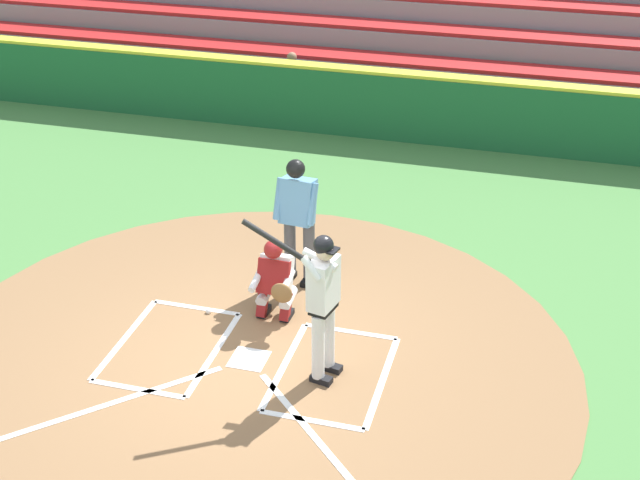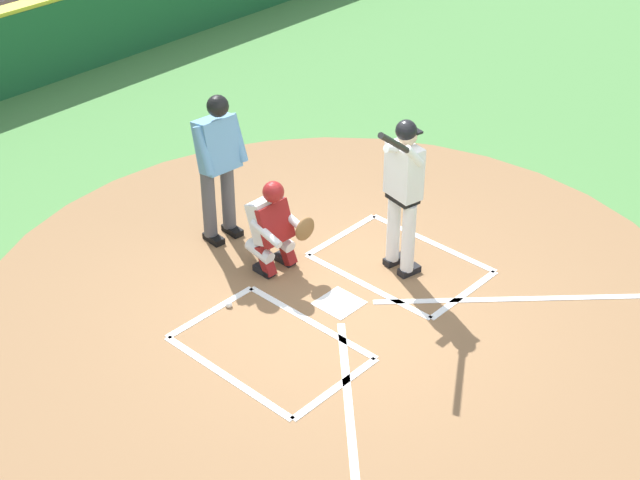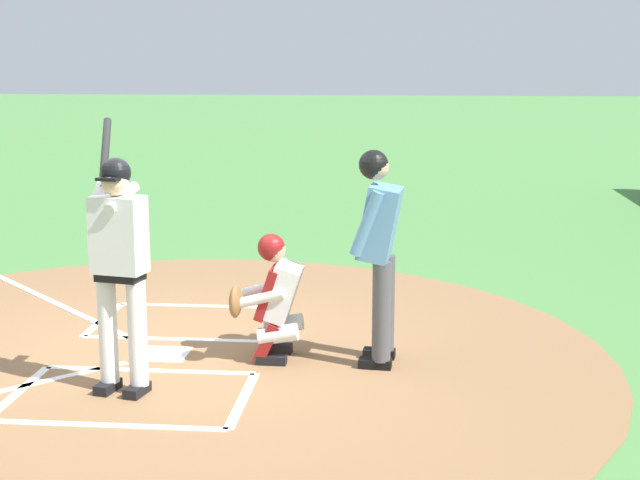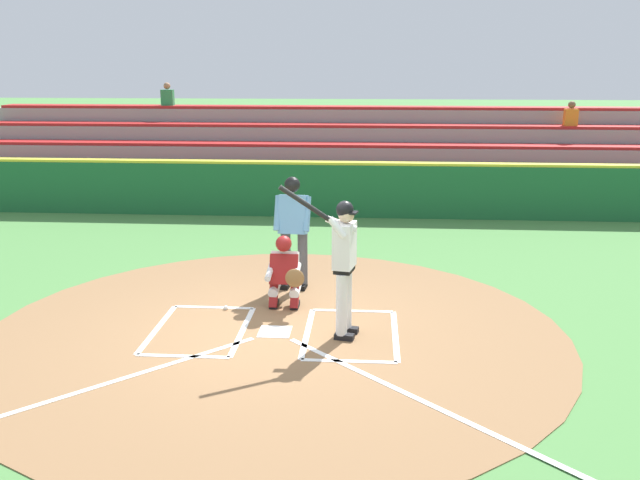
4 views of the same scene
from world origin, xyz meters
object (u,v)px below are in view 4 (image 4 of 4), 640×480
batter (343,259)px  baseball (226,308)px  catcher (285,271)px  plate_umpire (293,225)px

batter → baseball: size_ratio=28.76×
catcher → baseball: size_ratio=15.27×
catcher → baseball: catcher is taller
plate_umpire → catcher: bearing=88.1°
baseball → batter: bearing=153.3°
baseball → plate_umpire: bearing=-129.9°
plate_umpire → baseball: 1.76m
catcher → batter: bearing=130.4°
catcher → plate_umpire: plate_umpire is taller
catcher → plate_umpire: bearing=-91.9°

